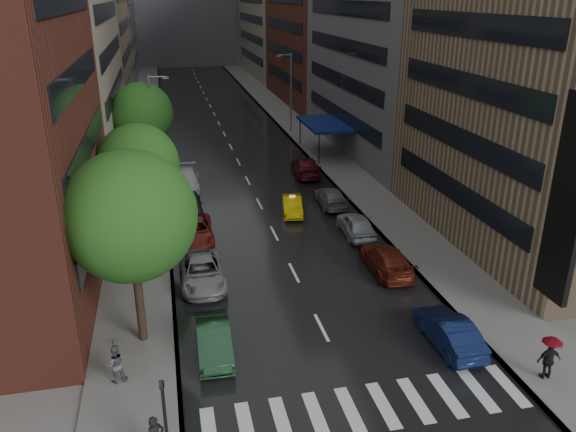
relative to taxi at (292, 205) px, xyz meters
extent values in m
plane|color=gray|center=(-2.06, -19.39, -0.65)|extent=(220.00, 220.00, 0.00)
cube|color=black|center=(-2.06, 30.61, -0.65)|extent=(14.00, 140.00, 0.01)
cube|color=gray|center=(-11.06, 30.61, -0.58)|extent=(4.00, 140.00, 0.15)
cube|color=gray|center=(6.94, 30.61, -0.58)|extent=(4.00, 140.00, 0.15)
cube|color=silver|center=(-6.76, -21.39, -0.64)|extent=(0.55, 2.80, 0.01)
cube|color=silver|center=(-5.36, -21.39, -0.64)|extent=(0.55, 2.80, 0.01)
cube|color=silver|center=(-3.96, -21.39, -0.64)|extent=(0.55, 2.80, 0.01)
cube|color=silver|center=(-2.56, -21.39, -0.64)|extent=(0.55, 2.80, 0.01)
cube|color=silver|center=(-1.16, -21.39, -0.64)|extent=(0.55, 2.80, 0.01)
cube|color=silver|center=(0.24, -21.39, -0.64)|extent=(0.55, 2.80, 0.01)
cube|color=silver|center=(1.64, -21.39, -0.64)|extent=(0.55, 2.80, 0.01)
cube|color=silver|center=(3.04, -21.39, -0.64)|extent=(0.55, 2.80, 0.01)
cube|color=silver|center=(4.44, -21.39, -0.64)|extent=(0.55, 2.80, 0.01)
cube|color=#937A5B|center=(-17.06, 44.61, 10.35)|extent=(8.00, 28.00, 22.00)
cube|color=#937A5B|center=(12.94, -7.39, 14.35)|extent=(8.00, 20.00, 30.00)
cube|color=slate|center=(12.94, 16.61, 11.35)|extent=(8.00, 28.00, 24.00)
cube|color=gray|center=(12.94, 74.61, 13.35)|extent=(8.00, 32.00, 28.00)
cube|color=black|center=(9.04, -17.39, 5.85)|extent=(0.30, 2.20, 10.00)
cylinder|color=#382619|center=(-10.66, -14.67, 1.92)|extent=(0.40, 0.40, 5.15)
sphere|color=#1E5116|center=(-10.66, -14.67, 5.79)|extent=(5.89, 5.89, 5.89)
cylinder|color=#382619|center=(-10.66, -3.44, 1.57)|extent=(0.40, 0.40, 4.45)
sphere|color=#1E5116|center=(-10.66, -3.44, 4.91)|extent=(5.09, 5.09, 5.09)
cylinder|color=#382619|center=(-10.66, 11.59, 1.67)|extent=(0.40, 0.40, 4.63)
sphere|color=#1E5116|center=(-10.66, 11.59, 5.14)|extent=(5.29, 5.29, 5.29)
imported|color=yellow|center=(0.00, 0.00, 0.00)|extent=(1.99, 4.12, 1.30)
imported|color=#1C3D25|center=(-7.46, -16.37, 0.07)|extent=(1.62, 4.41, 1.44)
imported|color=gray|center=(-7.46, -9.51, 0.09)|extent=(2.47, 5.34, 1.48)
imported|color=maroon|center=(-7.46, -3.37, 0.06)|extent=(2.44, 5.17, 1.43)
imported|color=black|center=(-7.46, 1.68, 0.08)|extent=(1.79, 4.34, 1.47)
imported|color=#BCBCBC|center=(-7.46, 7.82, 0.14)|extent=(2.47, 5.53, 1.58)
imported|color=#0D183E|center=(3.34, -18.12, 0.11)|extent=(1.65, 4.63, 1.52)
imported|color=maroon|center=(3.34, -10.32, 0.10)|extent=(2.23, 5.24, 1.51)
imported|color=#A9AFB3|center=(3.34, -4.87, 0.13)|extent=(1.99, 4.62, 1.55)
imported|color=gray|center=(3.34, 1.10, 0.04)|extent=(2.15, 4.82, 1.37)
imported|color=#561119|center=(3.34, 9.10, 0.15)|extent=(2.79, 5.73, 1.61)
imported|color=#535358|center=(-11.69, -17.67, 0.37)|extent=(0.95, 0.80, 1.75)
imported|color=black|center=(-11.69, -17.67, 1.15)|extent=(0.96, 0.98, 0.88)
imported|color=black|center=(6.19, -21.42, 0.39)|extent=(1.07, 0.51, 1.78)
imported|color=maroon|center=(6.19, -21.42, 1.15)|extent=(0.82, 0.82, 0.72)
cylinder|color=black|center=(-9.66, -22.60, 1.10)|extent=(0.12, 0.12, 3.20)
imported|color=black|center=(-9.66, -22.60, 2.50)|extent=(0.18, 0.15, 0.90)
cylinder|color=gray|center=(-9.86, 10.61, 4.00)|extent=(0.18, 0.18, 9.00)
cube|color=gray|center=(-8.46, 10.61, 8.20)|extent=(0.50, 0.22, 0.16)
cylinder|color=gray|center=(5.74, 25.61, 4.00)|extent=(0.18, 0.18, 9.00)
cube|color=gray|center=(4.34, 25.61, 8.20)|extent=(0.50, 0.22, 0.16)
cube|color=navy|center=(6.94, 15.61, 2.50)|extent=(4.00, 8.00, 0.25)
cylinder|color=black|center=(5.34, 11.81, 1.00)|extent=(0.12, 0.12, 3.00)
cylinder|color=black|center=(5.34, 19.41, 1.00)|extent=(0.12, 0.12, 3.00)
camera|label=1|loc=(-8.88, -38.28, 14.84)|focal=35.00mm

